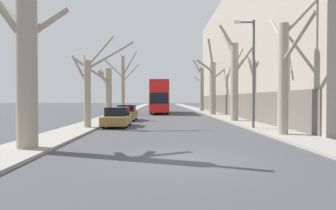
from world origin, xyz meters
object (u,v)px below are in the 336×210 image
Objects in this scene: street_tree_left_0 at (26,47)px; street_tree_left_1 at (89,87)px; street_tree_right_0 at (285,70)px; double_decker_bus at (159,95)px; street_tree_left_3 at (123,82)px; parked_car_0 at (117,117)px; street_tree_right_2 at (212,85)px; street_tree_right_3 at (201,87)px; parked_car_1 at (127,113)px; lamp_post at (252,68)px; street_tree_left_2 at (106,90)px; street_tree_right_1 at (235,77)px.

street_tree_left_0 reaches higher than street_tree_left_1.
street_tree_right_0 reaches higher than street_tree_left_1.
street_tree_left_0 is 30.82m from double_decker_bus.
street_tree_left_3 is 2.14× the size of parked_car_0.
street_tree_right_2 is 0.77× the size of double_decker_bus.
street_tree_left_3 is 14.66m from street_tree_right_3.
street_tree_right_2 is at bearing 65.12° from street_tree_left_0.
street_tree_left_0 is 8.46m from street_tree_left_1.
parked_car_1 is at bearing -115.65° from street_tree_right_3.
lamp_post is (10.60, -0.79, 1.20)m from street_tree_left_1.
street_tree_left_3 is 25.40m from street_tree_right_0.
street_tree_right_3 reaches higher than double_decker_bus.
street_tree_right_3 is 22.49m from parked_car_1.
lamp_post reaches higher than double_decker_bus.
lamp_post is (11.03, 7.58, 0.00)m from street_tree_left_0.
lamp_post is (-0.62, -28.54, 0.12)m from street_tree_right_3.
street_tree_left_2 is 0.69× the size of street_tree_right_1.
street_tree_left_0 is at bearing -97.15° from parked_car_1.
street_tree_right_2 is 2.16× the size of parked_car_0.
street_tree_left_0 is 16.51m from parked_car_1.
street_tree_right_3 is at bearing 89.02° from street_tree_right_2.
parked_car_0 is 6.02m from parked_car_1.
parked_car_1 is at bearing 136.78° from lamp_post.
street_tree_left_2 is at bearing -110.28° from double_decker_bus.
street_tree_left_0 is at bearing -129.05° from street_tree_right_1.
street_tree_right_3 is at bearing 69.73° from parked_car_0.
street_tree_left_2 is at bearing -91.96° from street_tree_left_3.
street_tree_right_2 is (-0.26, 20.60, 0.17)m from street_tree_right_0.
street_tree_right_2 is at bearing 34.14° from street_tree_left_2.
street_tree_right_3 is at bearing 58.74° from street_tree_left_2.
street_tree_left_3 is at bearing 98.86° from parked_car_1.
street_tree_right_3 is (-0.06, 32.02, 0.38)m from street_tree_right_0.
street_tree_left_0 is 37.95m from street_tree_right_3.
parked_car_1 is at bearing -23.61° from street_tree_left_2.
street_tree_left_2 is 22.47m from street_tree_right_3.
parked_car_1 is (-9.57, 1.77, -3.23)m from street_tree_right_1.
street_tree_right_1 reaches higher than street_tree_right_0.
double_decker_bus is 2.73× the size of parked_car_1.
street_tree_left_1 is 18.49m from street_tree_left_3.
street_tree_left_3 is 16.83m from street_tree_right_1.
street_tree_left_3 reaches higher than street_tree_right_3.
street_tree_right_3 reaches higher than lamp_post.
street_tree_right_2 is at bearing 88.57° from lamp_post.
street_tree_right_1 is 10.42m from street_tree_right_2.
parked_car_1 is (-2.96, -14.33, -1.82)m from double_decker_bus.
street_tree_right_1 is 1.18× the size of lamp_post.
street_tree_left_1 is 10.69m from lamp_post.
street_tree_right_3 is 28.00m from parked_car_0.
parked_car_1 is (2.01, -0.88, -2.19)m from street_tree_left_2.
street_tree_left_0 is 0.90× the size of street_tree_left_3.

